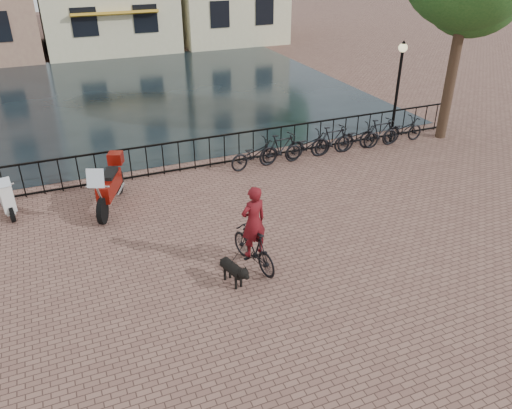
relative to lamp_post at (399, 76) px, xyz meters
name	(u,v)px	position (x,y,z in m)	size (l,w,h in m)	color
ground	(317,330)	(-7.20, -7.60, -2.38)	(100.00, 100.00, 0.00)	brown
canal_water	(139,94)	(-7.20, 9.70, -2.38)	(20.00, 20.00, 0.00)	black
railing	(194,154)	(-7.20, 0.40, -1.87)	(20.00, 0.05, 1.02)	black
lamp_post	(399,76)	(0.00, 0.00, 0.00)	(0.30, 0.30, 3.45)	black
cyclist	(254,233)	(-7.51, -5.21, -1.50)	(0.81, 1.75, 2.31)	black
dog	(233,272)	(-8.17, -5.63, -2.08)	(0.52, 0.94, 0.60)	black
motorcycle	(109,181)	(-10.02, -1.15, -1.58)	(1.35, 2.27, 1.60)	maroon
scooter	(4,191)	(-12.63, -0.41, -1.73)	(0.66, 1.45, 1.30)	silver
parked_bike_0	(255,154)	(-5.40, -0.20, -1.93)	(0.60, 1.72, 0.90)	black
parked_bike_1	(282,148)	(-4.45, -0.20, -1.88)	(0.47, 1.66, 1.00)	black
parked_bike_2	(308,146)	(-3.50, -0.20, -1.93)	(0.60, 1.72, 0.90)	black
parked_bike_3	(333,140)	(-2.55, -0.20, -1.88)	(0.47, 1.66, 1.00)	black
parked_bike_4	(357,138)	(-1.60, -0.20, -1.93)	(0.60, 1.72, 0.90)	black
parked_bike_5	(380,133)	(-0.65, -0.20, -1.88)	(0.47, 1.66, 1.00)	black
parked_bike_6	(402,130)	(0.30, -0.20, -1.93)	(0.60, 1.72, 0.90)	black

